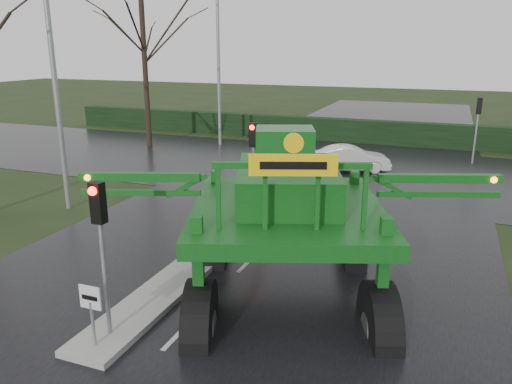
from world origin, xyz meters
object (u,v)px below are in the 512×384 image
(traffic_signal_mid, at_px, (253,149))
(traffic_signal_far, at_px, (478,116))
(traffic_signal_near, at_px, (100,227))
(street_light_left_near, at_px, (58,49))
(keep_left_sign, at_px, (91,306))
(street_light_left_far, at_px, (223,48))
(crop_sprayer, at_px, (198,213))
(white_sedan, at_px, (350,171))

(traffic_signal_mid, bearing_deg, traffic_signal_far, 58.07)
(traffic_signal_near, relative_size, traffic_signal_mid, 1.00)
(street_light_left_near, bearing_deg, traffic_signal_near, -45.47)
(keep_left_sign, bearing_deg, street_light_left_far, 107.78)
(traffic_signal_near, distance_m, street_light_left_near, 10.40)
(crop_sprayer, distance_m, white_sedan, 15.82)
(keep_left_sign, relative_size, traffic_signal_near, 0.38)
(traffic_signal_near, bearing_deg, keep_left_sign, -90.00)
(street_light_left_far, height_order, crop_sprayer, street_light_left_far)
(keep_left_sign, xyz_separation_m, crop_sprayer, (1.53, 1.84, 1.59))
(traffic_signal_near, height_order, street_light_left_far, street_light_left_far)
(crop_sprayer, bearing_deg, white_sedan, 68.51)
(street_light_left_far, relative_size, white_sedan, 2.58)
(traffic_signal_near, height_order, traffic_signal_far, same)
(keep_left_sign, bearing_deg, traffic_signal_far, 70.07)
(street_light_left_near, relative_size, street_light_left_far, 1.00)
(traffic_signal_far, bearing_deg, traffic_signal_near, 69.64)
(street_light_left_near, relative_size, white_sedan, 2.58)
(keep_left_sign, bearing_deg, crop_sprayer, 50.28)
(traffic_signal_near, distance_m, crop_sprayer, 2.04)
(traffic_signal_far, bearing_deg, white_sedan, 34.92)
(traffic_signal_mid, distance_m, crop_sprayer, 7.31)
(street_light_left_near, bearing_deg, traffic_signal_far, 43.63)
(traffic_signal_near, xyz_separation_m, white_sedan, (1.96, 16.94, -2.59))
(keep_left_sign, height_order, street_light_left_far, street_light_left_far)
(keep_left_sign, xyz_separation_m, traffic_signal_far, (7.80, 21.51, 1.53))
(street_light_left_near, relative_size, crop_sprayer, 1.06)
(traffic_signal_near, height_order, crop_sprayer, crop_sprayer)
(keep_left_sign, xyz_separation_m, street_light_left_near, (-6.89, 7.50, 4.93))
(keep_left_sign, xyz_separation_m, street_light_left_far, (-6.89, 21.50, 4.93))
(keep_left_sign, height_order, street_light_left_near, street_light_left_near)
(street_light_left_near, bearing_deg, crop_sprayer, -33.90)
(traffic_signal_mid, relative_size, street_light_left_far, 0.35)
(traffic_signal_mid, height_order, crop_sprayer, crop_sprayer)
(traffic_signal_near, xyz_separation_m, street_light_left_far, (-6.89, 21.01, 3.40))
(traffic_signal_mid, distance_m, street_light_left_near, 7.83)
(traffic_signal_mid, distance_m, white_sedan, 9.04)
(street_light_left_far, bearing_deg, traffic_signal_far, 0.03)
(keep_left_sign, height_order, traffic_signal_far, traffic_signal_far)
(traffic_signal_near, xyz_separation_m, traffic_signal_far, (7.80, 21.02, 0.00))
(keep_left_sign, distance_m, traffic_signal_mid, 9.12)
(traffic_signal_mid, xyz_separation_m, street_light_left_near, (-6.89, -1.49, 3.40))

